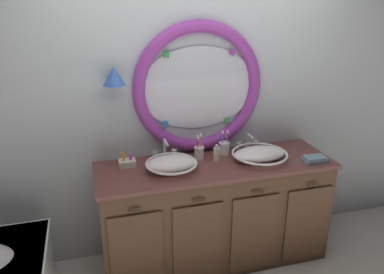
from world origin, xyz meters
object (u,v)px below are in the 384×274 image
(sink_basin_left, at_px, (171,164))
(soap_dispenser, at_px, (217,154))
(toothbrush_holder_right, at_px, (224,147))
(toiletry_basket, at_px, (127,162))
(folded_hand_towel, at_px, (315,159))
(toothbrush_holder_left, at_px, (199,152))
(sink_basin_right, at_px, (260,154))

(sink_basin_left, bearing_deg, soap_dispenser, 10.45)
(toothbrush_holder_right, height_order, toiletry_basket, toothbrush_holder_right)
(toothbrush_holder_right, xyz_separation_m, soap_dispenser, (-0.11, -0.12, 0.01))
(toothbrush_holder_right, bearing_deg, folded_hand_towel, -28.35)
(toothbrush_holder_right, bearing_deg, toothbrush_holder_left, -171.14)
(toothbrush_holder_left, relative_size, folded_hand_towel, 1.13)
(soap_dispenser, relative_size, toiletry_basket, 1.13)
(toothbrush_holder_right, xyz_separation_m, folded_hand_towel, (0.66, -0.36, -0.04))
(soap_dispenser, distance_m, folded_hand_towel, 0.81)
(sink_basin_right, height_order, folded_hand_towel, sink_basin_right)
(folded_hand_towel, bearing_deg, toiletry_basket, 167.51)
(toothbrush_holder_left, bearing_deg, sink_basin_right, -18.43)
(toiletry_basket, bearing_deg, toothbrush_holder_right, 1.77)
(sink_basin_right, height_order, toothbrush_holder_right, toothbrush_holder_right)
(toothbrush_holder_right, height_order, folded_hand_towel, toothbrush_holder_right)
(sink_basin_right, distance_m, toothbrush_holder_right, 0.31)
(sink_basin_right, bearing_deg, soap_dispenser, 168.26)
(toothbrush_holder_left, distance_m, toiletry_basket, 0.60)
(toothbrush_holder_left, distance_m, folded_hand_towel, 0.95)
(toothbrush_holder_left, xyz_separation_m, folded_hand_towel, (0.90, -0.32, -0.04))
(folded_hand_towel, bearing_deg, sink_basin_left, 172.20)
(sink_basin_left, bearing_deg, toiletry_basket, 152.21)
(soap_dispenser, relative_size, folded_hand_towel, 0.77)
(toothbrush_holder_right, distance_m, soap_dispenser, 0.17)
(sink_basin_left, height_order, toothbrush_holder_left, toothbrush_holder_left)
(sink_basin_right, relative_size, folded_hand_towel, 2.43)
(toothbrush_holder_left, height_order, folded_hand_towel, toothbrush_holder_left)
(toothbrush_holder_left, height_order, toothbrush_holder_right, toothbrush_holder_left)
(soap_dispenser, bearing_deg, sink_basin_right, -11.74)
(toiletry_basket, bearing_deg, sink_basin_left, -27.79)
(sink_basin_left, xyz_separation_m, sink_basin_right, (0.75, 0.00, -0.00))
(soap_dispenser, bearing_deg, sink_basin_left, -169.55)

